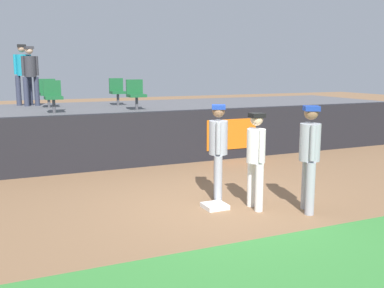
{
  "coord_description": "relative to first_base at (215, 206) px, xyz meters",
  "views": [
    {
      "loc": [
        -3.63,
        -6.91,
        2.45
      ],
      "look_at": [
        -0.17,
        0.88,
        1.0
      ],
      "focal_mm": 41.77,
      "sensor_mm": 36.0,
      "label": 1
    }
  ],
  "objects": [
    {
      "name": "player_fielder_home",
      "position": [
        0.64,
        -0.29,
        0.94
      ],
      "size": [
        0.35,
        0.53,
        1.69
      ],
      "rotation": [
        0.0,
        0.0,
        -1.66
      ],
      "color": "white",
      "rests_on": "ground_plane"
    },
    {
      "name": "first_base",
      "position": [
        0.0,
        0.0,
        0.0
      ],
      "size": [
        0.4,
        0.4,
        0.08
      ],
      "primitive_type": "cube",
      "color": "white",
      "rests_on": "ground_plane"
    },
    {
      "name": "player_runner_visitor",
      "position": [
        0.26,
        0.4,
        1.0
      ],
      "size": [
        0.46,
        0.46,
        1.8
      ],
      "rotation": [
        0.0,
        0.0,
        -2.02
      ],
      "color": "#9EA3AD",
      "rests_on": "ground_plane"
    },
    {
      "name": "seat_back_center",
      "position": [
        0.12,
        7.08,
        1.73
      ],
      "size": [
        0.44,
        0.44,
        0.84
      ],
      "color": "#4C4C51",
      "rests_on": "bleacher_platform"
    },
    {
      "name": "seat_front_center",
      "position": [
        0.18,
        5.28,
        1.73
      ],
      "size": [
        0.47,
        0.44,
        0.84
      ],
      "color": "#4C4C51",
      "rests_on": "bleacher_platform"
    },
    {
      "name": "spectator_capped",
      "position": [
        -2.56,
        8.16,
        2.34
      ],
      "size": [
        0.52,
        0.36,
        1.87
      ],
      "rotation": [
        0.0,
        0.0,
        3.12
      ],
      "color": "#33384C",
      "rests_on": "bleacher_platform"
    },
    {
      "name": "grass_foreground_strip",
      "position": [
        0.17,
        -2.95,
        -0.04
      ],
      "size": [
        18.0,
        2.8,
        0.01
      ],
      "primitive_type": "cube",
      "color": "#388438",
      "rests_on": "ground_plane"
    },
    {
      "name": "spectator_hooded",
      "position": [
        -2.38,
        7.8,
        2.31
      ],
      "size": [
        0.5,
        0.4,
        1.8
      ],
      "rotation": [
        0.0,
        0.0,
        3.32
      ],
      "color": "#33384C",
      "rests_on": "bleacher_platform"
    },
    {
      "name": "ground_plane",
      "position": [
        0.17,
        0.12,
        -0.04
      ],
      "size": [
        60.0,
        60.0,
        0.0
      ],
      "primitive_type": "plane",
      "color": "#846042"
    },
    {
      "name": "seat_back_left",
      "position": [
        -1.97,
        7.08,
        1.73
      ],
      "size": [
        0.47,
        0.44,
        0.84
      ],
      "color": "#4C4C51",
      "rests_on": "bleacher_platform"
    },
    {
      "name": "field_wall",
      "position": [
        0.18,
        3.84,
        0.64
      ],
      "size": [
        18.0,
        0.26,
        1.37
      ],
      "color": "black",
      "rests_on": "ground_plane"
    },
    {
      "name": "seat_front_left",
      "position": [
        -2.04,
        5.28,
        1.73
      ],
      "size": [
        0.44,
        0.44,
        0.84
      ],
      "color": "#4C4C51",
      "rests_on": "bleacher_platform"
    },
    {
      "name": "player_coach_visitor",
      "position": [
        1.38,
        -0.81,
        1.02
      ],
      "size": [
        0.46,
        0.47,
        1.83
      ],
      "rotation": [
        0.0,
        0.0,
        -2.02
      ],
      "color": "#9EA3AD",
      "rests_on": "ground_plane"
    },
    {
      "name": "bleacher_platform",
      "position": [
        0.17,
        6.41,
        0.61
      ],
      "size": [
        18.0,
        4.8,
        1.3
      ],
      "primitive_type": "cube",
      "color": "#59595E",
      "rests_on": "ground_plane"
    }
  ]
}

